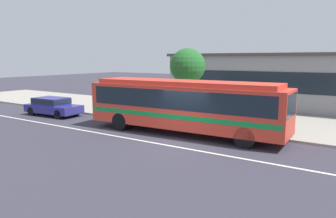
{
  "coord_description": "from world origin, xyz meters",
  "views": [
    {
      "loc": [
        7.94,
        -13.05,
        4.08
      ],
      "look_at": [
        -1.72,
        1.58,
        1.3
      ],
      "focal_mm": 34.09,
      "sensor_mm": 36.0,
      "label": 1
    }
  ],
  "objects_px": {
    "sedan_behind_bus": "(53,105)",
    "street_tree_near_stop": "(188,67)",
    "pedestrian_standing_by_tree": "(154,103)",
    "pedestrian_walking_along_curb": "(161,105)",
    "pedestrian_waiting_near_sign": "(198,106)",
    "transit_bus": "(184,103)",
    "bus_stop_sign": "(294,107)"
  },
  "relations": [
    {
      "from": "sedan_behind_bus",
      "to": "street_tree_near_stop",
      "type": "distance_m",
      "value": 10.12
    },
    {
      "from": "pedestrian_walking_along_curb",
      "to": "bus_stop_sign",
      "type": "bearing_deg",
      "value": 0.35
    },
    {
      "from": "pedestrian_standing_by_tree",
      "to": "street_tree_near_stop",
      "type": "height_order",
      "value": "street_tree_near_stop"
    },
    {
      "from": "pedestrian_walking_along_curb",
      "to": "street_tree_near_stop",
      "type": "height_order",
      "value": "street_tree_near_stop"
    },
    {
      "from": "pedestrian_walking_along_curb",
      "to": "bus_stop_sign",
      "type": "xyz_separation_m",
      "value": [
        8.07,
        0.05,
        0.55
      ]
    },
    {
      "from": "pedestrian_waiting_near_sign",
      "to": "bus_stop_sign",
      "type": "relative_size",
      "value": 0.7
    },
    {
      "from": "pedestrian_waiting_near_sign",
      "to": "pedestrian_standing_by_tree",
      "type": "height_order",
      "value": "pedestrian_standing_by_tree"
    },
    {
      "from": "street_tree_near_stop",
      "to": "pedestrian_waiting_near_sign",
      "type": "bearing_deg",
      "value": -42.48
    },
    {
      "from": "pedestrian_waiting_near_sign",
      "to": "pedestrian_standing_by_tree",
      "type": "bearing_deg",
      "value": -166.17
    },
    {
      "from": "transit_bus",
      "to": "street_tree_near_stop",
      "type": "distance_m",
      "value": 5.38
    },
    {
      "from": "pedestrian_walking_along_curb",
      "to": "pedestrian_waiting_near_sign",
      "type": "bearing_deg",
      "value": 25.53
    },
    {
      "from": "sedan_behind_bus",
      "to": "pedestrian_waiting_near_sign",
      "type": "distance_m",
      "value": 10.66
    },
    {
      "from": "pedestrian_walking_along_curb",
      "to": "pedestrian_standing_by_tree",
      "type": "height_order",
      "value": "pedestrian_standing_by_tree"
    },
    {
      "from": "transit_bus",
      "to": "bus_stop_sign",
      "type": "xyz_separation_m",
      "value": [
        5.24,
        1.99,
        -0.01
      ]
    },
    {
      "from": "sedan_behind_bus",
      "to": "transit_bus",
      "type": "bearing_deg",
      "value": 1.54
    },
    {
      "from": "pedestrian_waiting_near_sign",
      "to": "pedestrian_standing_by_tree",
      "type": "relative_size",
      "value": 0.97
    },
    {
      "from": "transit_bus",
      "to": "pedestrian_waiting_near_sign",
      "type": "xyz_separation_m",
      "value": [
        -0.71,
        2.95,
        -0.58
      ]
    },
    {
      "from": "pedestrian_walking_along_curb",
      "to": "transit_bus",
      "type": "bearing_deg",
      "value": -34.45
    },
    {
      "from": "pedestrian_walking_along_curb",
      "to": "street_tree_near_stop",
      "type": "distance_m",
      "value": 3.51
    },
    {
      "from": "sedan_behind_bus",
      "to": "pedestrian_waiting_near_sign",
      "type": "relative_size",
      "value": 2.56
    },
    {
      "from": "sedan_behind_bus",
      "to": "pedestrian_walking_along_curb",
      "type": "xyz_separation_m",
      "value": [
        8.03,
        2.23,
        0.4
      ]
    },
    {
      "from": "sedan_behind_bus",
      "to": "pedestrian_walking_along_curb",
      "type": "distance_m",
      "value": 8.34
    },
    {
      "from": "transit_bus",
      "to": "bus_stop_sign",
      "type": "distance_m",
      "value": 5.6
    },
    {
      "from": "sedan_behind_bus",
      "to": "pedestrian_standing_by_tree",
      "type": "relative_size",
      "value": 2.47
    },
    {
      "from": "sedan_behind_bus",
      "to": "bus_stop_sign",
      "type": "bearing_deg",
      "value": 8.06
    },
    {
      "from": "transit_bus",
      "to": "street_tree_near_stop",
      "type": "height_order",
      "value": "street_tree_near_stop"
    },
    {
      "from": "sedan_behind_bus",
      "to": "bus_stop_sign",
      "type": "distance_m",
      "value": 16.28
    },
    {
      "from": "pedestrian_standing_by_tree",
      "to": "street_tree_near_stop",
      "type": "relative_size",
      "value": 0.38
    },
    {
      "from": "pedestrian_waiting_near_sign",
      "to": "bus_stop_sign",
      "type": "xyz_separation_m",
      "value": [
        5.95,
        -0.96,
        0.57
      ]
    },
    {
      "from": "pedestrian_waiting_near_sign",
      "to": "pedestrian_walking_along_curb",
      "type": "height_order",
      "value": "pedestrian_walking_along_curb"
    },
    {
      "from": "pedestrian_standing_by_tree",
      "to": "pedestrian_waiting_near_sign",
      "type": "bearing_deg",
      "value": 13.83
    },
    {
      "from": "pedestrian_standing_by_tree",
      "to": "street_tree_near_stop",
      "type": "distance_m",
      "value": 3.49
    }
  ]
}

